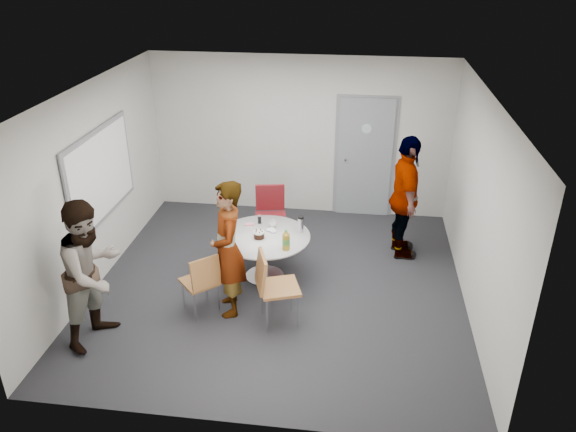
# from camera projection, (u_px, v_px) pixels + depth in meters

# --- Properties ---
(floor) EXTENTS (5.00, 5.00, 0.00)m
(floor) POSITION_uv_depth(u_px,v_px,m) (279.00, 286.00, 7.79)
(floor) COLOR #232226
(floor) RESTS_ON ground
(ceiling) EXTENTS (5.00, 5.00, 0.00)m
(ceiling) POSITION_uv_depth(u_px,v_px,m) (277.00, 92.00, 6.59)
(ceiling) COLOR silver
(ceiling) RESTS_ON wall_back
(wall_back) EXTENTS (5.00, 0.00, 5.00)m
(wall_back) POSITION_uv_depth(u_px,v_px,m) (300.00, 136.00, 9.41)
(wall_back) COLOR beige
(wall_back) RESTS_ON floor
(wall_left) EXTENTS (0.00, 5.00, 5.00)m
(wall_left) POSITION_uv_depth(u_px,v_px,m) (93.00, 187.00, 7.49)
(wall_left) COLOR beige
(wall_left) RESTS_ON floor
(wall_right) EXTENTS (0.00, 5.00, 5.00)m
(wall_right) POSITION_uv_depth(u_px,v_px,m) (479.00, 208.00, 6.89)
(wall_right) COLOR beige
(wall_right) RESTS_ON floor
(wall_front) EXTENTS (5.00, 0.00, 5.00)m
(wall_front) POSITION_uv_depth(u_px,v_px,m) (237.00, 312.00, 4.97)
(wall_front) COLOR beige
(wall_front) RESTS_ON floor
(door) EXTENTS (1.02, 0.17, 2.12)m
(door) POSITION_uv_depth(u_px,v_px,m) (365.00, 158.00, 9.41)
(door) COLOR gray
(door) RESTS_ON wall_back
(whiteboard) EXTENTS (0.04, 1.90, 1.25)m
(whiteboard) POSITION_uv_depth(u_px,v_px,m) (101.00, 174.00, 7.61)
(whiteboard) COLOR gray
(whiteboard) RESTS_ON wall_left
(table) EXTENTS (1.27, 1.27, 0.96)m
(table) POSITION_uv_depth(u_px,v_px,m) (266.00, 241.00, 7.73)
(table) COLOR silver
(table) RESTS_ON floor
(chair_near_left) EXTENTS (0.60, 0.60, 0.86)m
(chair_near_left) POSITION_uv_depth(u_px,v_px,m) (202.00, 279.00, 6.97)
(chair_near_left) COLOR brown
(chair_near_left) RESTS_ON floor
(chair_near_right) EXTENTS (0.63, 0.60, 0.98)m
(chair_near_right) POSITION_uv_depth(u_px,v_px,m) (271.00, 281.00, 6.78)
(chair_near_right) COLOR brown
(chair_near_right) RESTS_ON floor
(chair_far) EXTENTS (0.54, 0.58, 0.98)m
(chair_far) POSITION_uv_depth(u_px,v_px,m) (270.00, 210.00, 8.58)
(chair_far) COLOR maroon
(chair_far) RESTS_ON floor
(person_main) EXTENTS (0.60, 0.75, 1.78)m
(person_main) POSITION_uv_depth(u_px,v_px,m) (228.00, 249.00, 6.90)
(person_main) COLOR #A5C6EA
(person_main) RESTS_ON floor
(person_left) EXTENTS (0.91, 1.03, 1.80)m
(person_left) POSITION_uv_depth(u_px,v_px,m) (92.00, 272.00, 6.41)
(person_left) COLOR white
(person_left) RESTS_ON floor
(person_right) EXTENTS (0.58, 1.14, 1.87)m
(person_right) POSITION_uv_depth(u_px,v_px,m) (405.00, 198.00, 8.16)
(person_right) COLOR black
(person_right) RESTS_ON floor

